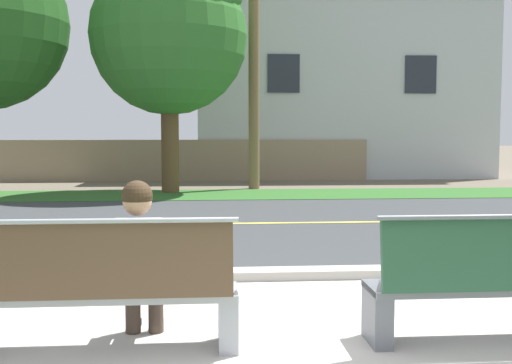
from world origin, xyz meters
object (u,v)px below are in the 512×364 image
object	(u,v)px
bench_left	(103,292)
shade_tree_left	(174,24)
bench_right	(497,284)
seated_person_grey	(140,257)

from	to	relation	value
bench_left	shade_tree_left	size ratio (longest dim) A/B	0.28
bench_right	seated_person_grey	world-z (taller)	seated_person_grey
seated_person_grey	bench_left	bearing A→B (deg)	-144.61
bench_left	seated_person_grey	distance (m)	0.37
shade_tree_left	bench_right	bearing A→B (deg)	-75.89
seated_person_grey	shade_tree_left	distance (m)	12.65
bench_right	seated_person_grey	xyz separation A→B (m)	(-2.67, 0.17, 0.22)
bench_left	seated_person_grey	size ratio (longest dim) A/B	1.54
bench_left	seated_person_grey	world-z (taller)	seated_person_grey
bench_left	shade_tree_left	xyz separation A→B (m)	(-0.16, 12.22, 4.04)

